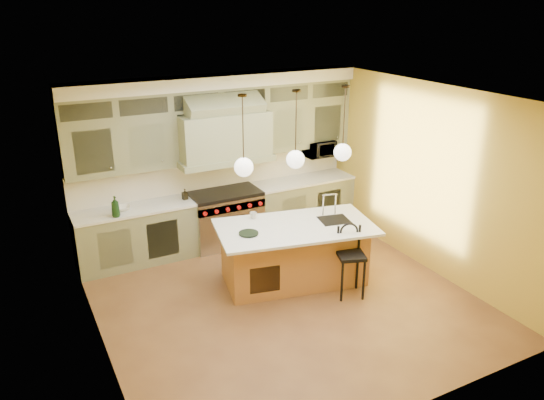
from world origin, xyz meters
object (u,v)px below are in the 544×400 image
range (225,217)px  kitchen_island (294,252)px  counter_stool (350,256)px  microwave (319,149)px

range → kitchen_island: (0.40, -1.70, -0.01)m
range → kitchen_island: 1.74m
kitchen_island → counter_stool: 0.89m
counter_stool → kitchen_island: bearing=144.5°
microwave → counter_stool: bearing=-112.4°
counter_stool → microwave: 2.86m
range → counter_stool: (0.91, -2.42, 0.12)m
range → counter_stool: size_ratio=1.13×
kitchen_island → microwave: size_ratio=4.60×
range → counter_stool: bearing=-69.4°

